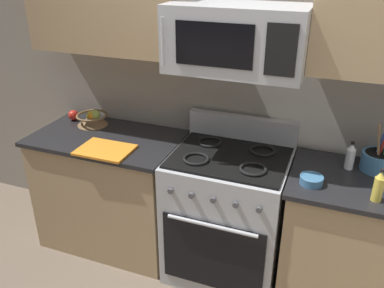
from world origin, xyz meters
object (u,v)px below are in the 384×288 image
object	(u,v)px
microwave	(237,39)
bottle_vinegar	(350,157)
cutting_board	(105,150)
bottle_oil	(379,186)
prep_bowl	(311,180)
range_oven	(227,214)
apple_loose	(73,115)
fruit_basket	(93,118)
utensil_crock	(378,161)

from	to	relation	value
microwave	bottle_vinegar	xyz separation A→B (m)	(0.72, 0.10, -0.67)
cutting_board	bottle_vinegar	size ratio (longest dim) A/B	1.98
cutting_board	bottle_vinegar	xyz separation A→B (m)	(1.52, 0.33, 0.07)
bottle_oil	prep_bowl	distance (m)	0.35
range_oven	apple_loose	distance (m)	1.42
microwave	cutting_board	distance (m)	1.12
prep_bowl	bottle_oil	bearing A→B (deg)	-8.23
bottle_vinegar	fruit_basket	bearing A→B (deg)	179.04
bottle_oil	bottle_vinegar	distance (m)	0.35
apple_loose	bottle_oil	xyz separation A→B (m)	(2.19, -0.37, 0.05)
fruit_basket	apple_loose	size ratio (longest dim) A/B	2.97
bottle_oil	utensil_crock	bearing A→B (deg)	88.47
range_oven	bottle_vinegar	bearing A→B (deg)	9.94
bottle_vinegar	utensil_crock	bearing A→B (deg)	14.90
range_oven	bottle_vinegar	distance (m)	0.89
range_oven	utensil_crock	distance (m)	1.02
cutting_board	utensil_crock	bearing A→B (deg)	12.52
fruit_basket	apple_loose	world-z (taller)	fruit_basket
fruit_basket	cutting_board	xyz separation A→B (m)	(0.33, -0.36, -0.04)
cutting_board	apple_loose	bearing A→B (deg)	143.76
microwave	bottle_oil	size ratio (longest dim) A/B	4.18
apple_loose	bottle_vinegar	bearing A→B (deg)	-1.48
fruit_basket	range_oven	bearing A→B (deg)	-7.85
fruit_basket	prep_bowl	bearing A→B (deg)	-10.26
utensil_crock	apple_loose	world-z (taller)	utensil_crock
range_oven	prep_bowl	world-z (taller)	range_oven
utensil_crock	apple_loose	bearing A→B (deg)	179.72
fruit_basket	microwave	bearing A→B (deg)	-6.46
range_oven	utensil_crock	bearing A→B (deg)	10.85
range_oven	microwave	xyz separation A→B (m)	(-0.00, 0.03, 1.19)
apple_loose	utensil_crock	bearing A→B (deg)	-0.28
cutting_board	prep_bowl	xyz separation A→B (m)	(1.33, 0.06, 0.02)
microwave	apple_loose	world-z (taller)	microwave
microwave	utensil_crock	bearing A→B (deg)	9.08
range_oven	prep_bowl	size ratio (longest dim) A/B	8.15
utensil_crock	range_oven	bearing A→B (deg)	-169.15
fruit_basket	apple_loose	bearing A→B (deg)	173.49
cutting_board	prep_bowl	world-z (taller)	prep_bowl
bottle_vinegar	range_oven	bearing A→B (deg)	-170.06
fruit_basket	bottle_vinegar	distance (m)	1.85
fruit_basket	bottle_vinegar	world-z (taller)	bottle_vinegar
range_oven	apple_loose	bearing A→B (deg)	172.34
utensil_crock	fruit_basket	bearing A→B (deg)	-179.68
microwave	fruit_basket	xyz separation A→B (m)	(-1.13, 0.13, -0.70)
utensil_crock	prep_bowl	world-z (taller)	utensil_crock
cutting_board	microwave	bearing A→B (deg)	16.17
bottle_oil	bottle_vinegar	world-z (taller)	bottle_oil
microwave	prep_bowl	xyz separation A→B (m)	(0.52, -0.17, -0.72)
prep_bowl	fruit_basket	bearing A→B (deg)	169.74
prep_bowl	cutting_board	bearing A→B (deg)	-177.36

